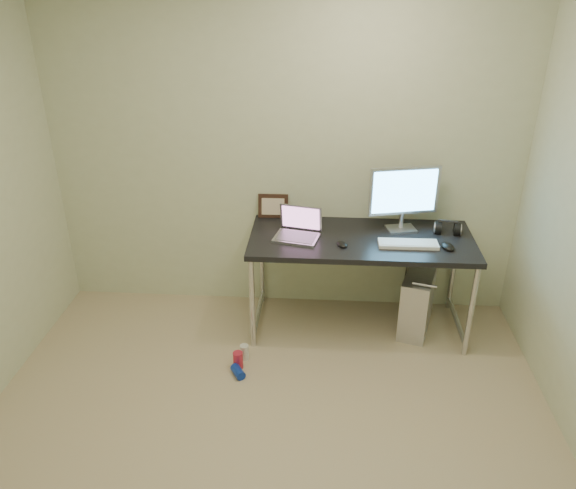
% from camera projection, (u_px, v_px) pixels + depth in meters
% --- Properties ---
extents(floor, '(3.50, 3.50, 0.00)m').
position_uv_depth(floor, '(262.00, 466.00, 3.10)').
color(floor, tan).
rests_on(floor, ground).
extents(wall_back, '(3.50, 0.02, 2.50)m').
position_uv_depth(wall_back, '(284.00, 153.00, 4.11)').
color(wall_back, beige).
rests_on(wall_back, ground).
extents(desk, '(1.59, 0.70, 0.75)m').
position_uv_depth(desk, '(361.00, 247.00, 4.02)').
color(desk, black).
rests_on(desk, ground).
extents(tower_computer, '(0.32, 0.49, 0.50)m').
position_uv_depth(tower_computer, '(417.00, 301.00, 4.18)').
color(tower_computer, silver).
rests_on(tower_computer, ground).
extents(cable_a, '(0.01, 0.16, 0.69)m').
position_uv_depth(cable_a, '(407.00, 263.00, 4.38)').
color(cable_a, black).
rests_on(cable_a, ground).
extents(cable_b, '(0.02, 0.11, 0.71)m').
position_uv_depth(cable_b, '(419.00, 267.00, 4.37)').
color(cable_b, black).
rests_on(cable_b, ground).
extents(can_red, '(0.09, 0.09, 0.12)m').
position_uv_depth(can_red, '(238.00, 360.00, 3.84)').
color(can_red, '#BA213A').
rests_on(can_red, ground).
extents(can_white, '(0.07, 0.07, 0.11)m').
position_uv_depth(can_white, '(244.00, 352.00, 3.93)').
color(can_white, silver).
rests_on(can_white, ground).
extents(can_blue, '(0.12, 0.13, 0.06)m').
position_uv_depth(can_blue, '(238.00, 372.00, 3.77)').
color(can_blue, '#102FA2').
rests_on(can_blue, ground).
extents(laptop, '(0.35, 0.31, 0.21)m').
position_uv_depth(laptop, '(298.00, 230.00, 3.98)').
color(laptop, '#B1B1B9').
rests_on(laptop, desk).
extents(monitor, '(0.50, 0.19, 0.48)m').
position_uv_depth(monitor, '(404.00, 194.00, 3.98)').
color(monitor, '#B1B1B9').
rests_on(monitor, desk).
extents(keyboard, '(0.41, 0.14, 0.02)m').
position_uv_depth(keyboard, '(408.00, 244.00, 3.86)').
color(keyboard, white).
rests_on(keyboard, desk).
extents(mouse_right, '(0.11, 0.14, 0.04)m').
position_uv_depth(mouse_right, '(448.00, 245.00, 3.82)').
color(mouse_right, black).
rests_on(mouse_right, desk).
extents(mouse_left, '(0.10, 0.12, 0.04)m').
position_uv_depth(mouse_left, '(342.00, 243.00, 3.86)').
color(mouse_left, black).
rests_on(mouse_left, desk).
extents(headphones, '(0.19, 0.12, 0.12)m').
position_uv_depth(headphones, '(447.00, 229.00, 4.04)').
color(headphones, black).
rests_on(headphones, desk).
extents(picture_frame, '(0.23, 0.07, 0.18)m').
position_uv_depth(picture_frame, '(273.00, 206.00, 4.27)').
color(picture_frame, black).
rests_on(picture_frame, desk).
extents(webcam, '(0.04, 0.03, 0.11)m').
position_uv_depth(webcam, '(309.00, 212.00, 4.19)').
color(webcam, silver).
rests_on(webcam, desk).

